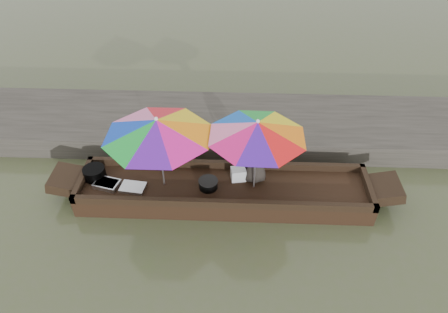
{
  "coord_description": "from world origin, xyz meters",
  "views": [
    {
      "loc": [
        0.24,
        -5.6,
        5.66
      ],
      "look_at": [
        0.0,
        0.1,
        1.0
      ],
      "focal_mm": 32.0,
      "sensor_mm": 36.0,
      "label": 1
    }
  ],
  "objects_px": {
    "charcoal_grill": "(208,184)",
    "supply_bag": "(238,174)",
    "umbrella_bow": "(160,153)",
    "umbrella_stern": "(256,155)",
    "tray_crayfish": "(107,184)",
    "vendor": "(256,157)",
    "cooking_pot": "(94,173)",
    "tray_scallop": "(133,187)",
    "boat_hull": "(224,192)"
  },
  "relations": [
    {
      "from": "tray_crayfish",
      "to": "vendor",
      "type": "xyz_separation_m",
      "value": [
        2.85,
        0.31,
        0.53
      ]
    },
    {
      "from": "vendor",
      "to": "umbrella_bow",
      "type": "height_order",
      "value": "umbrella_bow"
    },
    {
      "from": "charcoal_grill",
      "to": "tray_scallop",
      "type": "bearing_deg",
      "value": -176.49
    },
    {
      "from": "boat_hull",
      "to": "umbrella_stern",
      "type": "height_order",
      "value": "umbrella_stern"
    },
    {
      "from": "tray_crayfish",
      "to": "supply_bag",
      "type": "relative_size",
      "value": 1.67
    },
    {
      "from": "cooking_pot",
      "to": "tray_crayfish",
      "type": "relative_size",
      "value": 0.92
    },
    {
      "from": "tray_scallop",
      "to": "charcoal_grill",
      "type": "height_order",
      "value": "charcoal_grill"
    },
    {
      "from": "charcoal_grill",
      "to": "supply_bag",
      "type": "distance_m",
      "value": 0.63
    },
    {
      "from": "tray_crayfish",
      "to": "charcoal_grill",
      "type": "relative_size",
      "value": 1.32
    },
    {
      "from": "charcoal_grill",
      "to": "tray_crayfish",
      "type": "bearing_deg",
      "value": -179.18
    },
    {
      "from": "charcoal_grill",
      "to": "vendor",
      "type": "xyz_separation_m",
      "value": [
        0.89,
        0.28,
        0.49
      ]
    },
    {
      "from": "cooking_pot",
      "to": "vendor",
      "type": "xyz_separation_m",
      "value": [
        3.15,
        0.08,
        0.46
      ]
    },
    {
      "from": "boat_hull",
      "to": "umbrella_bow",
      "type": "bearing_deg",
      "value": 180.0
    },
    {
      "from": "cooking_pot",
      "to": "umbrella_stern",
      "type": "relative_size",
      "value": 0.24
    },
    {
      "from": "umbrella_bow",
      "to": "umbrella_stern",
      "type": "xyz_separation_m",
      "value": [
        1.73,
        0.0,
        0.0
      ]
    },
    {
      "from": "tray_scallop",
      "to": "umbrella_bow",
      "type": "xyz_separation_m",
      "value": [
        0.58,
        0.15,
        0.74
      ]
    },
    {
      "from": "cooking_pot",
      "to": "vendor",
      "type": "bearing_deg",
      "value": 1.39
    },
    {
      "from": "tray_crayfish",
      "to": "supply_bag",
      "type": "bearing_deg",
      "value": 6.62
    },
    {
      "from": "cooking_pot",
      "to": "tray_crayfish",
      "type": "xyz_separation_m",
      "value": [
        0.3,
        -0.23,
        -0.07
      ]
    },
    {
      "from": "charcoal_grill",
      "to": "supply_bag",
      "type": "relative_size",
      "value": 1.26
    },
    {
      "from": "tray_scallop",
      "to": "umbrella_stern",
      "type": "height_order",
      "value": "umbrella_stern"
    },
    {
      "from": "tray_scallop",
      "to": "vendor",
      "type": "xyz_separation_m",
      "value": [
        2.33,
        0.37,
        0.54
      ]
    },
    {
      "from": "vendor",
      "to": "umbrella_bow",
      "type": "distance_m",
      "value": 1.78
    },
    {
      "from": "tray_crayfish",
      "to": "supply_bag",
      "type": "height_order",
      "value": "supply_bag"
    },
    {
      "from": "boat_hull",
      "to": "umbrella_stern",
      "type": "xyz_separation_m",
      "value": [
        0.58,
        0.0,
        0.95
      ]
    },
    {
      "from": "umbrella_bow",
      "to": "tray_scallop",
      "type": "bearing_deg",
      "value": -165.67
    },
    {
      "from": "tray_scallop",
      "to": "tray_crayfish",
      "type": "bearing_deg",
      "value": 173.33
    },
    {
      "from": "boat_hull",
      "to": "charcoal_grill",
      "type": "relative_size",
      "value": 15.86
    },
    {
      "from": "tray_crayfish",
      "to": "umbrella_stern",
      "type": "xyz_separation_m",
      "value": [
        2.83,
        0.09,
        0.73
      ]
    },
    {
      "from": "tray_scallop",
      "to": "umbrella_bow",
      "type": "distance_m",
      "value": 0.96
    },
    {
      "from": "boat_hull",
      "to": "tray_crayfish",
      "type": "relative_size",
      "value": 12.0
    },
    {
      "from": "charcoal_grill",
      "to": "umbrella_bow",
      "type": "height_order",
      "value": "umbrella_bow"
    },
    {
      "from": "tray_crayfish",
      "to": "umbrella_bow",
      "type": "bearing_deg",
      "value": 4.58
    },
    {
      "from": "supply_bag",
      "to": "umbrella_stern",
      "type": "height_order",
      "value": "umbrella_stern"
    },
    {
      "from": "charcoal_grill",
      "to": "umbrella_bow",
      "type": "xyz_separation_m",
      "value": [
        -0.86,
        0.06,
        0.69
      ]
    },
    {
      "from": "umbrella_bow",
      "to": "umbrella_stern",
      "type": "bearing_deg",
      "value": 0.0
    },
    {
      "from": "supply_bag",
      "to": "vendor",
      "type": "height_order",
      "value": "vendor"
    },
    {
      "from": "vendor",
      "to": "umbrella_stern",
      "type": "height_order",
      "value": "umbrella_stern"
    },
    {
      "from": "cooking_pot",
      "to": "charcoal_grill",
      "type": "xyz_separation_m",
      "value": [
        2.25,
        -0.2,
        -0.03
      ]
    },
    {
      "from": "tray_crayfish",
      "to": "vendor",
      "type": "relative_size",
      "value": 0.41
    },
    {
      "from": "tray_crayfish",
      "to": "charcoal_grill",
      "type": "height_order",
      "value": "charcoal_grill"
    },
    {
      "from": "umbrella_bow",
      "to": "cooking_pot",
      "type": "bearing_deg",
      "value": 174.21
    },
    {
      "from": "tray_scallop",
      "to": "boat_hull",
      "type": "bearing_deg",
      "value": 4.89
    },
    {
      "from": "tray_scallop",
      "to": "supply_bag",
      "type": "distance_m",
      "value": 2.04
    },
    {
      "from": "tray_crayfish",
      "to": "tray_scallop",
      "type": "height_order",
      "value": "tray_crayfish"
    },
    {
      "from": "supply_bag",
      "to": "umbrella_stern",
      "type": "bearing_deg",
      "value": -34.05
    },
    {
      "from": "cooking_pot",
      "to": "supply_bag",
      "type": "xyz_separation_m",
      "value": [
        2.82,
        0.06,
        0.02
      ]
    },
    {
      "from": "vendor",
      "to": "charcoal_grill",
      "type": "bearing_deg",
      "value": 11.88
    },
    {
      "from": "boat_hull",
      "to": "umbrella_bow",
      "type": "xyz_separation_m",
      "value": [
        -1.15,
        0.0,
        0.95
      ]
    },
    {
      "from": "charcoal_grill",
      "to": "cooking_pot",
      "type": "bearing_deg",
      "value": 174.89
    }
  ]
}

